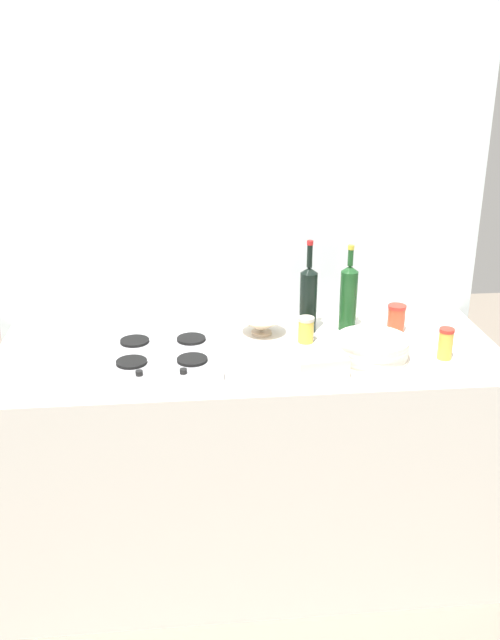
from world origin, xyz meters
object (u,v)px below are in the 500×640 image
plate_stack (372,348)px  wine_bottle_mid_left (308,298)px  stovetop_hob (163,354)px  wine_bottle_leftmost (348,297)px  condiment_jar_rear (306,330)px  condiment_jar_front (446,344)px  condiment_jar_spare (396,318)px  butter_dish (321,366)px  mixing_bowl (262,325)px

plate_stack → wine_bottle_mid_left: wine_bottle_mid_left is taller
stovetop_hob → wine_bottle_leftmost: bearing=15.8°
condiment_jar_rear → stovetop_hob: bearing=-170.2°
plate_stack → wine_bottle_mid_left: size_ratio=0.73×
condiment_jar_front → plate_stack: bearing=174.4°
condiment_jar_front → condiment_jar_spare: condiment_jar_front is taller
stovetop_hob → wine_bottle_leftmost: (0.70, 0.20, 0.12)m
butter_dish → condiment_jar_front: size_ratio=1.52×
stovetop_hob → condiment_jar_front: 0.98m
wine_bottle_leftmost → condiment_jar_spare: (0.18, -0.04, -0.08)m
plate_stack → butter_dish: plate_stack is taller
mixing_bowl → condiment_jar_spare: condiment_jar_spare is taller
wine_bottle_leftmost → condiment_jar_spare: bearing=-11.8°
plate_stack → butter_dish: bearing=-150.2°
wine_bottle_mid_left → condiment_jar_spare: size_ratio=3.38×
wine_bottle_mid_left → mixing_bowl: wine_bottle_mid_left is taller
condiment_jar_front → wine_bottle_leftmost: bearing=132.7°
wine_bottle_leftmost → condiment_jar_rear: 0.22m
stovetop_hob → mixing_bowl: mixing_bowl is taller
butter_dish → condiment_jar_spare: 0.50m
mixing_bowl → wine_bottle_mid_left: bearing=4.0°
plate_stack → condiment_jar_front: 0.25m
stovetop_hob → condiment_jar_rear: (0.52, 0.09, 0.04)m
mixing_bowl → condiment_jar_rear: 0.18m
stovetop_hob → mixing_bowl: size_ratio=2.36×
butter_dish → mixing_bowl: bearing=112.7°
wine_bottle_mid_left → butter_dish: (-0.02, -0.39, -0.10)m
mixing_bowl → condiment_jar_rear: bearing=-31.4°
condiment_jar_spare → stovetop_hob: bearing=-169.7°
plate_stack → wine_bottle_mid_left: (-0.18, 0.27, 0.10)m
stovetop_hob → butter_dish: butter_dish is taller
plate_stack → condiment_jar_rear: bearing=140.6°
condiment_jar_rear → plate_stack: bearing=-39.4°
condiment_jar_front → mixing_bowl: bearing=154.9°
condiment_jar_front → condiment_jar_rear: 0.49m
mixing_bowl → stovetop_hob: bearing=-153.5°
stovetop_hob → butter_dish: 0.56m
wine_bottle_leftmost → butter_dish: bearing=-114.3°
stovetop_hob → mixing_bowl: 0.41m
wine_bottle_leftmost → condiment_jar_spare: size_ratio=3.17×
stovetop_hob → condiment_jar_rear: condiment_jar_rear is taller
mixing_bowl → condiment_jar_rear: size_ratio=1.78×
wine_bottle_leftmost → condiment_jar_front: 0.41m
condiment_jar_spare → wine_bottle_mid_left: bearing=174.0°
stovetop_hob → plate_stack: (0.72, -0.08, 0.02)m
butter_dish → condiment_jar_spare: condiment_jar_spare is taller
stovetop_hob → condiment_jar_front: bearing=-5.9°
butter_dish → condiment_jar_rear: bearing=90.6°
wine_bottle_leftmost → condiment_jar_rear: wine_bottle_leftmost is taller
condiment_jar_spare → condiment_jar_front: bearing=-69.9°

